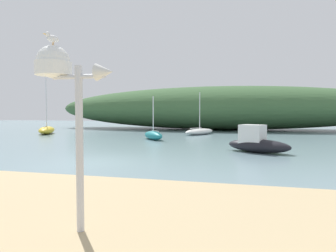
# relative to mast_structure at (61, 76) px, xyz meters

# --- Properties ---
(ground_plane) EXTENTS (120.00, 120.00, 0.00)m
(ground_plane) POSITION_rel_mast_structure_xyz_m (-3.02, 7.32, -2.72)
(ground_plane) COLOR gray
(distant_hill) EXTENTS (44.02, 11.29, 5.50)m
(distant_hill) POSITION_rel_mast_structure_xyz_m (0.22, 33.62, 0.03)
(distant_hill) COLOR #3D6038
(distant_hill) RESTS_ON ground
(mast_structure) EXTENTS (1.34, 0.58, 3.03)m
(mast_structure) POSITION_rel_mast_structure_xyz_m (0.00, 0.00, 0.00)
(mast_structure) COLOR silver
(mast_structure) RESTS_ON beach_sand
(seagull_on_radar) EXTENTS (0.18, 0.26, 0.20)m
(seagull_on_radar) POSITION_rel_mast_structure_xyz_m (-0.14, -0.01, 0.62)
(seagull_on_radar) COLOR orange
(seagull_on_radar) RESTS_ON mast_structure
(motorboat_mid_channel) EXTENTS (3.65, 2.68, 1.49)m
(motorboat_mid_channel) POSITION_rel_mast_structure_xyz_m (3.72, 12.11, -2.19)
(motorboat_mid_channel) COLOR black
(motorboat_mid_channel) RESTS_ON ground
(sailboat_east_reach) EXTENTS (3.06, 4.47, 4.13)m
(sailboat_east_reach) POSITION_rel_mast_structure_xyz_m (-0.99, 24.16, -2.42)
(sailboat_east_reach) COLOR white
(sailboat_east_reach) RESTS_ON ground
(sailboat_inner_mooring) EXTENTS (2.63, 3.04, 3.45)m
(sailboat_inner_mooring) POSITION_rel_mast_structure_xyz_m (-3.85, 17.92, -2.37)
(sailboat_inner_mooring) COLOR teal
(sailboat_inner_mooring) RESTS_ON ground
(sailboat_far_left) EXTENTS (3.18, 4.48, 5.74)m
(sailboat_far_left) POSITION_rel_mast_structure_xyz_m (-16.15, 21.36, -2.33)
(sailboat_far_left) COLOR gold
(sailboat_far_left) RESTS_ON ground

